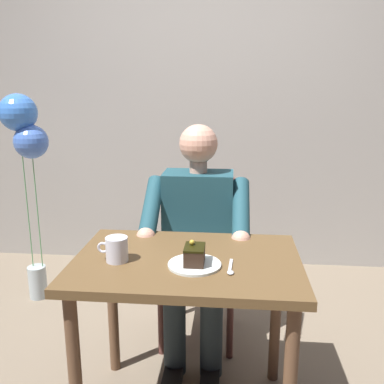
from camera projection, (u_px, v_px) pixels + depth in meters
cafe_rear_panel at (211, 71)px, 3.17m from camera, size 6.40×0.12×3.00m
dining_table at (187, 283)px, 1.73m from camera, size 0.91×0.63×0.72m
chair at (199, 251)px, 2.39m from camera, size 0.42×0.42×0.89m
seated_person at (197, 239)px, 2.19m from camera, size 0.53×0.58×1.21m
dessert_plate at (195, 265)px, 1.63m from camera, size 0.21×0.21×0.01m
cake_slice at (194, 255)px, 1.62m from camera, size 0.08×0.11×0.09m
coffee_cup at (116, 249)px, 1.66m from camera, size 0.12×0.09×0.10m
dessert_spoon at (230, 269)px, 1.59m from camera, size 0.03×0.14×0.01m
balloon_display at (26, 147)px, 2.64m from camera, size 0.29×0.23×1.35m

